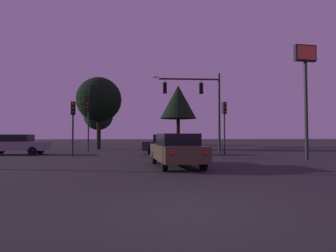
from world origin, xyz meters
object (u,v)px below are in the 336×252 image
traffic_light_median (73,117)px  tree_behind_sign (178,102)px  tree_center_horizon (99,100)px  traffic_light_corner_left (88,117)px  tree_left_far (98,116)px  traffic_signal_mast_arm (200,98)px  traffic_light_corner_right (224,117)px  store_sign_illuminated (306,75)px  car_crossing_right (16,144)px  car_crossing_left (170,144)px  car_nearside_lane (176,149)px

traffic_light_median → tree_behind_sign: (9.73, 15.43, 3.06)m
tree_behind_sign → tree_center_horizon: (-9.35, -4.84, -0.47)m
traffic_light_corner_left → tree_left_far: tree_left_far is taller
traffic_light_corner_left → tree_left_far: size_ratio=0.65×
traffic_signal_mast_arm → traffic_light_corner_right: (1.30, -2.28, -1.73)m
store_sign_illuminated → tree_behind_sign: bearing=103.8°
car_crossing_right → tree_center_horizon: bearing=57.6°
car_crossing_left → tree_left_far: size_ratio=0.64×
traffic_light_median → traffic_signal_mast_arm: bearing=15.9°
car_nearside_lane → tree_behind_sign: (3.62, 22.29, 4.95)m
car_nearside_lane → tree_center_horizon: tree_center_horizon is taller
store_sign_illuminated → car_crossing_right: bearing=161.3°
car_crossing_left → traffic_signal_mast_arm: bearing=27.1°
traffic_light_median → store_sign_illuminated: size_ratio=0.54×
car_nearside_lane → car_crossing_right: size_ratio=1.02×
car_nearside_lane → tree_left_far: tree_left_far is taller
car_nearside_lane → tree_center_horizon: (-5.73, 17.44, 4.48)m
traffic_light_corner_left → traffic_light_median: 5.91m
car_nearside_lane → tree_left_far: size_ratio=0.69×
car_crossing_right → tree_center_horizon: (5.10, 8.02, 4.48)m
traffic_signal_mast_arm → traffic_light_corner_right: traffic_signal_mast_arm is taller
traffic_light_corner_left → traffic_light_corner_right: size_ratio=1.12×
tree_left_far → car_crossing_left: bearing=-70.2°
car_nearside_lane → traffic_light_corner_right: bearing=57.0°
car_nearside_lane → car_crossing_left: size_ratio=1.08×
traffic_light_corner_right → traffic_light_median: traffic_light_corner_right is taller
car_crossing_right → traffic_signal_mast_arm: bearing=0.6°
traffic_light_corner_left → car_crossing_left: bearing=-34.0°
car_crossing_right → tree_center_horizon: size_ratio=0.60×
car_nearside_lane → store_sign_illuminated: (8.39, 2.91, 4.30)m
car_nearside_lane → tree_center_horizon: size_ratio=0.61×
car_crossing_right → store_sign_illuminated: size_ratio=0.66×
traffic_signal_mast_arm → store_sign_illuminated: size_ratio=0.95×
car_crossing_right → tree_center_horizon: 10.51m
traffic_light_corner_left → traffic_light_median: traffic_light_corner_left is taller
traffic_light_corner_right → tree_left_far: (-12.25, 23.72, 1.70)m
car_crossing_left → tree_center_horizon: bearing=124.8°
traffic_light_median → car_crossing_right: (-4.72, 2.56, -1.89)m
store_sign_illuminated → traffic_light_median: bearing=164.8°
car_crossing_left → car_crossing_right: (-11.54, 1.24, 0.00)m
traffic_light_corner_right → store_sign_illuminated: (3.65, -4.38, 2.28)m
car_nearside_lane → tree_behind_sign: size_ratio=0.59×
tree_behind_sign → tree_center_horizon: size_ratio=1.03×
traffic_light_corner_left → car_crossing_left: size_ratio=1.02×
traffic_light_corner_left → car_crossing_right: (-4.78, -3.33, -2.34)m
traffic_light_median → car_crossing_left: (6.83, 1.33, -1.89)m
traffic_signal_mast_arm → traffic_light_corner_left: 10.11m
car_crossing_left → car_crossing_right: bearing=173.9°
car_crossing_right → tree_behind_sign: bearing=41.7°
traffic_light_corner_right → store_sign_illuminated: store_sign_illuminated is taller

